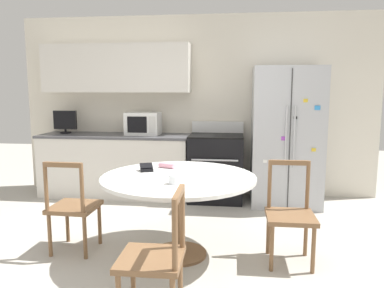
% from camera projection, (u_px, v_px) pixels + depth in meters
% --- Properties ---
extents(ground_plane, '(14.00, 14.00, 0.00)m').
position_uv_depth(ground_plane, '(160.00, 276.00, 3.12)').
color(ground_plane, '#B2ADA3').
extents(back_wall, '(5.20, 0.44, 2.60)m').
position_uv_depth(back_wall, '(175.00, 96.00, 5.49)').
color(back_wall, silver).
rests_on(back_wall, ground_plane).
extents(kitchen_counter, '(2.16, 0.64, 0.90)m').
position_uv_depth(kitchen_counter, '(116.00, 165.00, 5.44)').
color(kitchen_counter, silver).
rests_on(kitchen_counter, ground_plane).
extents(refrigerator, '(0.90, 0.78, 1.83)m').
position_uv_depth(refrigerator, '(286.00, 137.00, 5.00)').
color(refrigerator, '#B2B5BA').
rests_on(refrigerator, ground_plane).
extents(oven_range, '(0.74, 0.68, 1.08)m').
position_uv_depth(oven_range, '(216.00, 167.00, 5.23)').
color(oven_range, black).
rests_on(oven_range, ground_plane).
extents(microwave, '(0.47, 0.36, 0.32)m').
position_uv_depth(microwave, '(143.00, 123.00, 5.34)').
color(microwave, white).
rests_on(microwave, kitchen_counter).
extents(countertop_tv, '(0.34, 0.16, 0.33)m').
position_uv_depth(countertop_tv, '(65.00, 121.00, 5.51)').
color(countertop_tv, black).
rests_on(countertop_tv, kitchen_counter).
extents(dining_table, '(1.42, 1.42, 0.76)m').
position_uv_depth(dining_table, '(179.00, 188.00, 3.43)').
color(dining_table, white).
rests_on(dining_table, ground_plane).
extents(dining_chair_left, '(0.43, 0.43, 0.90)m').
position_uv_depth(dining_chair_left, '(73.00, 207.00, 3.54)').
color(dining_chair_left, brown).
rests_on(dining_chair_left, ground_plane).
extents(dining_chair_right, '(0.42, 0.42, 0.90)m').
position_uv_depth(dining_chair_right, '(290.00, 215.00, 3.33)').
color(dining_chair_right, brown).
rests_on(dining_chair_right, ground_plane).
extents(dining_chair_near, '(0.43, 0.43, 0.90)m').
position_uv_depth(dining_chair_near, '(155.00, 259.00, 2.47)').
color(dining_chair_near, brown).
rests_on(dining_chair_near, ground_plane).
extents(candle_glass, '(0.09, 0.09, 0.08)m').
position_uv_depth(candle_glass, '(174.00, 180.00, 3.12)').
color(candle_glass, silver).
rests_on(candle_glass, dining_table).
extents(folded_napkin, '(0.18, 0.12, 0.05)m').
position_uv_depth(folded_napkin, '(167.00, 165.00, 3.75)').
color(folded_napkin, pink).
rests_on(folded_napkin, dining_table).
extents(wallet, '(0.16, 0.16, 0.07)m').
position_uv_depth(wallet, '(146.00, 168.00, 3.62)').
color(wallet, black).
rests_on(wallet, dining_table).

